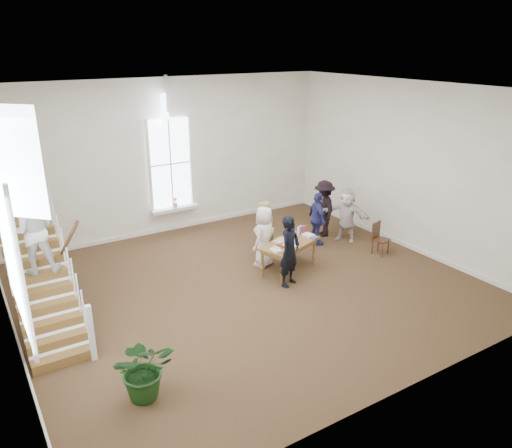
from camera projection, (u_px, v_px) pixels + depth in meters
ground at (249, 286)px, 11.73m from camera, size 10.00×10.00×0.00m
room_shell at (174, 217)px, 15.09m from camera, size 10.49×10.00×10.00m
staircase at (36, 251)px, 9.62m from camera, size 1.10×4.10×2.92m
library_table at (289, 245)px, 12.35m from camera, size 1.77×1.28×0.81m
police_officer at (290, 251)px, 11.54m from camera, size 0.74×0.64×1.71m
elderly_woman at (264, 236)px, 12.61m from camera, size 0.91×0.80×1.56m
person_yellow at (264, 229)px, 13.17m from camera, size 0.94×0.91×1.52m
woman_cluster_a at (317, 219)px, 13.91m from camera, size 0.55×0.94×1.51m
woman_cluster_b at (324, 208)px, 14.54m from camera, size 0.98×1.23×1.67m
woman_cluster_c at (347, 215)px, 14.19m from camera, size 1.07×1.49×1.55m
floor_plant at (145, 368)px, 7.94m from camera, size 1.12×1.02×1.07m
side_chair at (379, 237)px, 13.40m from camera, size 0.46×0.46×0.88m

